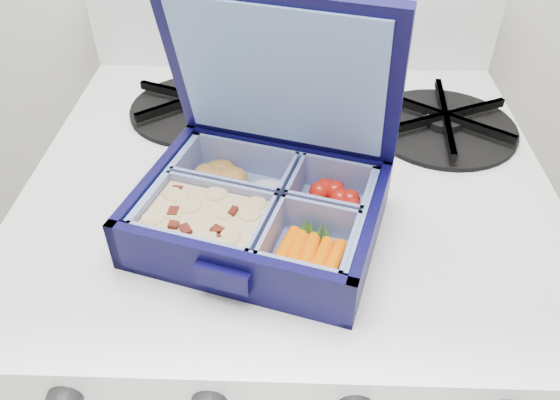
# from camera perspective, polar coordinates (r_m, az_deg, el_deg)

# --- Properties ---
(stove) EXTENTS (0.59, 0.59, 0.89)m
(stove) POSITION_cam_1_polar(r_m,az_deg,el_deg) (0.98, 0.69, -17.24)
(stove) COLOR white
(stove) RESTS_ON floor
(bento_box) EXTENTS (0.27, 0.24, 0.05)m
(bento_box) POSITION_cam_1_polar(r_m,az_deg,el_deg) (0.54, -2.16, -1.25)
(bento_box) COLOR #080533
(bento_box) RESTS_ON stove
(burner_grate) EXTENTS (0.25, 0.25, 0.03)m
(burner_grate) POSITION_cam_1_polar(r_m,az_deg,el_deg) (0.73, 16.77, 8.02)
(burner_grate) COLOR black
(burner_grate) RESTS_ON stove
(burner_grate_rear) EXTENTS (0.24, 0.24, 0.02)m
(burner_grate_rear) POSITION_cam_1_polar(r_m,az_deg,el_deg) (0.75, -8.53, 9.95)
(burner_grate_rear) COLOR black
(burner_grate_rear) RESTS_ON stove
(fork) EXTENTS (0.07, 0.20, 0.01)m
(fork) POSITION_cam_1_polar(r_m,az_deg,el_deg) (0.65, 5.10, 4.26)
(fork) COLOR silver
(fork) RESTS_ON stove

